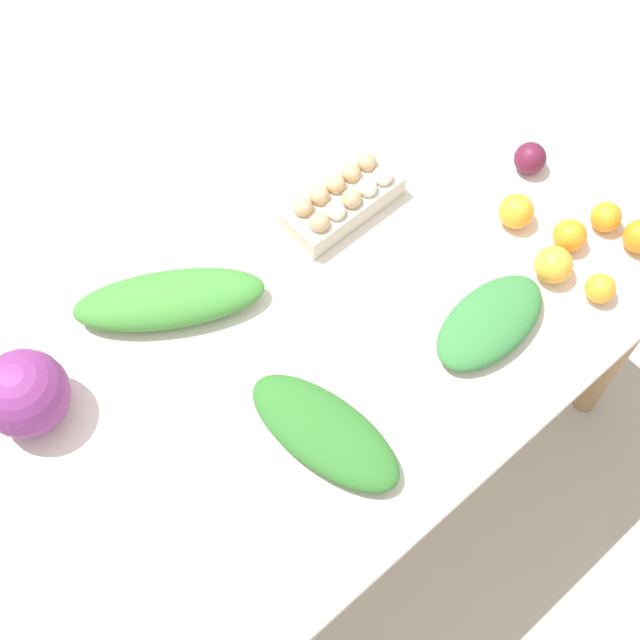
{
  "coord_description": "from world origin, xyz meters",
  "views": [
    {
      "loc": [
        -0.56,
        -0.65,
        2.4
      ],
      "look_at": [
        0.0,
        0.0,
        0.77
      ],
      "focal_mm": 50.0,
      "sensor_mm": 36.0,
      "label": 1
    }
  ],
  "objects_px": {
    "orange_1": "(640,237)",
    "orange_5": "(516,211)",
    "beet_root": "(530,158)",
    "greens_bunch_scallion": "(490,322)",
    "cabbage_purple": "(25,393)",
    "greens_bunch_dandelion": "(325,432)",
    "orange_4": "(553,265)",
    "greens_bunch_chard": "(169,299)",
    "orange_2": "(600,288)",
    "orange_3": "(606,217)",
    "egg_carton": "(343,199)",
    "orange_0": "(570,235)"
  },
  "relations": [
    {
      "from": "greens_bunch_chard",
      "to": "greens_bunch_scallion",
      "type": "bearing_deg",
      "value": -45.22
    },
    {
      "from": "beet_root",
      "to": "orange_4",
      "type": "relative_size",
      "value": 0.9
    },
    {
      "from": "greens_bunch_chard",
      "to": "beet_root",
      "type": "height_order",
      "value": "greens_bunch_chard"
    },
    {
      "from": "beet_root",
      "to": "orange_1",
      "type": "xyz_separation_m",
      "value": [
        0.02,
        -0.3,
        0.0
      ]
    },
    {
      "from": "orange_0",
      "to": "cabbage_purple",
      "type": "bearing_deg",
      "value": 158.52
    },
    {
      "from": "beet_root",
      "to": "orange_4",
      "type": "distance_m",
      "value": 0.28
    },
    {
      "from": "greens_bunch_dandelion",
      "to": "orange_2",
      "type": "distance_m",
      "value": 0.66
    },
    {
      "from": "orange_2",
      "to": "beet_root",
      "type": "bearing_deg",
      "value": 67.14
    },
    {
      "from": "cabbage_purple",
      "to": "beet_root",
      "type": "xyz_separation_m",
      "value": [
        1.17,
        -0.23,
        -0.05
      ]
    },
    {
      "from": "cabbage_purple",
      "to": "orange_0",
      "type": "distance_m",
      "value": 1.17
    },
    {
      "from": "orange_2",
      "to": "orange_1",
      "type": "bearing_deg",
      "value": 9.82
    },
    {
      "from": "beet_root",
      "to": "orange_1",
      "type": "distance_m",
      "value": 0.3
    },
    {
      "from": "orange_0",
      "to": "orange_4",
      "type": "xyz_separation_m",
      "value": [
        -0.08,
        -0.03,
        0.0
      ]
    },
    {
      "from": "egg_carton",
      "to": "orange_3",
      "type": "xyz_separation_m",
      "value": [
        0.41,
        -0.41,
        -0.01
      ]
    },
    {
      "from": "beet_root",
      "to": "greens_bunch_scallion",
      "type": "bearing_deg",
      "value": -148.01
    },
    {
      "from": "orange_0",
      "to": "orange_1",
      "type": "height_order",
      "value": "orange_1"
    },
    {
      "from": "beet_root",
      "to": "orange_2",
      "type": "height_order",
      "value": "beet_root"
    },
    {
      "from": "orange_2",
      "to": "orange_3",
      "type": "xyz_separation_m",
      "value": [
        0.15,
        0.11,
        0.0
      ]
    },
    {
      "from": "orange_1",
      "to": "orange_5",
      "type": "height_order",
      "value": "orange_5"
    },
    {
      "from": "orange_3",
      "to": "greens_bunch_dandelion",
      "type": "bearing_deg",
      "value": 177.89
    },
    {
      "from": "orange_1",
      "to": "orange_5",
      "type": "xyz_separation_m",
      "value": [
        -0.15,
        0.22,
        0.0
      ]
    },
    {
      "from": "orange_2",
      "to": "orange_3",
      "type": "height_order",
      "value": "orange_3"
    },
    {
      "from": "greens_bunch_chard",
      "to": "orange_2",
      "type": "xyz_separation_m",
      "value": [
        0.7,
        -0.57,
        -0.01
      ]
    },
    {
      "from": "orange_5",
      "to": "greens_bunch_dandelion",
      "type": "bearing_deg",
      "value": -170.58
    },
    {
      "from": "orange_0",
      "to": "orange_4",
      "type": "relative_size",
      "value": 0.89
    },
    {
      "from": "greens_bunch_chard",
      "to": "orange_0",
      "type": "relative_size",
      "value": 5.51
    },
    {
      "from": "greens_bunch_chard",
      "to": "orange_3",
      "type": "bearing_deg",
      "value": -28.43
    },
    {
      "from": "orange_3",
      "to": "orange_0",
      "type": "bearing_deg",
      "value": 168.92
    },
    {
      "from": "cabbage_purple",
      "to": "greens_bunch_dandelion",
      "type": "relative_size",
      "value": 0.5
    },
    {
      "from": "egg_carton",
      "to": "orange_5",
      "type": "xyz_separation_m",
      "value": [
        0.27,
        -0.27,
        -0.0
      ]
    },
    {
      "from": "orange_0",
      "to": "orange_5",
      "type": "relative_size",
      "value": 0.93
    },
    {
      "from": "greens_bunch_dandelion",
      "to": "orange_1",
      "type": "bearing_deg",
      "value": -7.89
    },
    {
      "from": "greens_bunch_chard",
      "to": "orange_2",
      "type": "distance_m",
      "value": 0.9
    },
    {
      "from": "cabbage_purple",
      "to": "egg_carton",
      "type": "xyz_separation_m",
      "value": [
        0.78,
        -0.04,
        -0.04
      ]
    },
    {
      "from": "beet_root",
      "to": "orange_3",
      "type": "xyz_separation_m",
      "value": [
        0.01,
        -0.22,
        -0.0
      ]
    },
    {
      "from": "orange_2",
      "to": "orange_5",
      "type": "distance_m",
      "value": 0.25
    },
    {
      "from": "cabbage_purple",
      "to": "orange_0",
      "type": "bearing_deg",
      "value": -21.48
    },
    {
      "from": "cabbage_purple",
      "to": "orange_0",
      "type": "xyz_separation_m",
      "value": [
        1.08,
        -0.43,
        -0.05
      ]
    },
    {
      "from": "greens_bunch_dandelion",
      "to": "orange_4",
      "type": "distance_m",
      "value": 0.61
    },
    {
      "from": "orange_3",
      "to": "orange_5",
      "type": "xyz_separation_m",
      "value": [
        -0.14,
        0.14,
        0.01
      ]
    },
    {
      "from": "cabbage_purple",
      "to": "greens_bunch_scallion",
      "type": "distance_m",
      "value": 0.93
    },
    {
      "from": "egg_carton",
      "to": "orange_2",
      "type": "xyz_separation_m",
      "value": [
        0.26,
        -0.52,
        -0.01
      ]
    },
    {
      "from": "greens_bunch_dandelion",
      "to": "greens_bunch_scallion",
      "type": "relative_size",
      "value": 1.22
    },
    {
      "from": "egg_carton",
      "to": "orange_0",
      "type": "bearing_deg",
      "value": -51.61
    },
    {
      "from": "orange_1",
      "to": "orange_3",
      "type": "bearing_deg",
      "value": 99.51
    },
    {
      "from": "orange_2",
      "to": "greens_bunch_scallion",
      "type": "bearing_deg",
      "value": 157.25
    },
    {
      "from": "cabbage_purple",
      "to": "greens_bunch_chard",
      "type": "height_order",
      "value": "cabbage_purple"
    },
    {
      "from": "greens_bunch_scallion",
      "to": "beet_root",
      "type": "distance_m",
      "value": 0.43
    },
    {
      "from": "orange_5",
      "to": "greens_bunch_scallion",
      "type": "bearing_deg",
      "value": -147.64
    },
    {
      "from": "orange_3",
      "to": "orange_4",
      "type": "distance_m",
      "value": 0.18
    }
  ]
}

